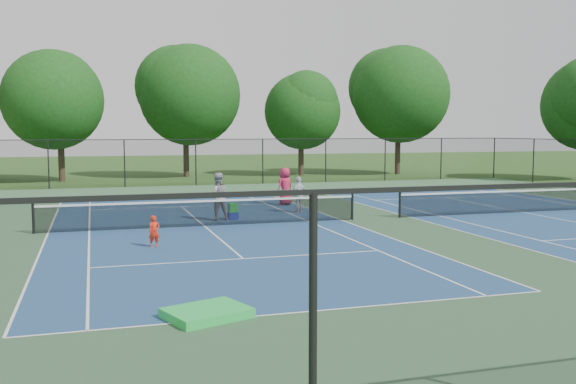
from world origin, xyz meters
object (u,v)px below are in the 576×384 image
object	(u,v)px
ball_hopper	(233,208)
tree_back_a	(59,95)
tree_back_b	(185,91)
bystander_c	(285,186)
bystander_a	(299,195)
ball_crate	(233,216)
tree_back_c	(301,106)
instructor	(217,197)
child_player	(154,231)
tree_back_d	(399,90)

from	to	relation	value
ball_hopper	tree_back_a	bearing A→B (deg)	108.17
tree_back_b	bystander_c	distance (m)	21.14
tree_back_b	bystander_a	world-z (taller)	tree_back_b
bystander_a	ball_crate	distance (m)	3.52
tree_back_c	bystander_a	world-z (taller)	tree_back_c
ball_crate	ball_hopper	bearing A→B (deg)	0.00
tree_back_a	bystander_c	bearing A→B (deg)	-59.26
tree_back_c	instructor	xyz separation A→B (m)	(-11.24, -23.60, -4.53)
ball_crate	ball_hopper	world-z (taller)	ball_hopper
ball_crate	tree_back_c	bearing A→B (deg)	65.75
tree_back_b	bystander_a	size ratio (longest dim) A/B	6.34
child_player	bystander_c	size ratio (longest dim) A/B	0.54
instructor	tree_back_d	bearing A→B (deg)	-134.28
tree_back_a	child_player	distance (m)	28.61
tree_back_b	instructor	bearing A→B (deg)	-95.20
tree_back_a	ball_hopper	size ratio (longest dim) A/B	25.16
bystander_a	ball_hopper	bearing A→B (deg)	-9.30
tree_back_a	bystander_a	world-z (taller)	tree_back_a
bystander_c	ball_crate	xyz separation A→B (m)	(-3.47, -4.26, -0.75)
tree_back_a	child_player	bearing A→B (deg)	-82.19
child_player	tree_back_a	bearing A→B (deg)	84.46
bystander_a	tree_back_c	bearing A→B (deg)	-139.81
tree_back_b	tree_back_d	world-z (taller)	tree_back_d
bystander_c	tree_back_b	bearing A→B (deg)	-109.42
child_player	instructor	size ratio (longest dim) A/B	0.51
ball_hopper	instructor	bearing A→B (deg)	-174.77
child_player	bystander_a	world-z (taller)	bystander_a
tree_back_b	ball_crate	distance (m)	25.42
child_player	bystander_a	bearing A→B (deg)	30.71
child_player	tree_back_b	bearing A→B (deg)	66.78
instructor	ball_hopper	bearing A→B (deg)	-178.64
tree_back_a	tree_back_b	world-z (taller)	tree_back_b
tree_back_c	bystander_c	xyz separation A→B (m)	(-7.13, -19.28, -4.58)
tree_back_c	ball_hopper	size ratio (longest dim) A/B	23.08
tree_back_a	ball_hopper	distance (m)	24.36
tree_back_c	tree_back_d	world-z (taller)	tree_back_d
tree_back_b	instructor	world-z (taller)	tree_back_b
ball_crate	tree_back_d	bearing A→B (deg)	50.46
tree_back_c	tree_back_d	size ratio (longest dim) A/B	0.81
ball_hopper	tree_back_b	bearing A→B (deg)	86.26
tree_back_c	ball_crate	world-z (taller)	tree_back_c
tree_back_c	ball_hopper	xyz separation A→B (m)	(-10.60, -23.54, -4.99)
tree_back_a	tree_back_b	bearing A→B (deg)	12.53
tree_back_b	bystander_a	bearing A→B (deg)	-86.06
child_player	ball_crate	distance (m)	6.38
child_player	bystander_a	distance (m)	9.45
tree_back_d	bystander_a	world-z (taller)	tree_back_d
instructor	child_player	bearing A→B (deg)	56.62
bystander_c	ball_crate	bearing A→B (deg)	26.12
tree_back_d	instructor	world-z (taller)	tree_back_d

